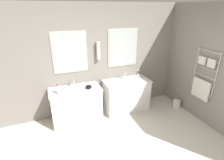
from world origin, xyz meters
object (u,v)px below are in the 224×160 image
Objects in this scene: amenity_bowl at (89,87)px; flower_vase at (138,75)px; vanity_right at (127,96)px; vanity_left at (77,105)px; toiletry_bottle at (58,89)px; waste_bin at (177,104)px.

flower_vase reaches higher than amenity_bowl.
vanity_right is 4.66× the size of flower_vase.
amenity_bowl is at bearing -9.46° from vanity_left.
flower_vase reaches higher than toiletry_bottle.
amenity_bowl is at bearing -174.60° from flower_vase.
toiletry_bottle reaches higher than amenity_bowl.
amenity_bowl is at bearing 0.75° from toiletry_bottle.
flower_vase is (1.32, 0.13, 0.06)m from amenity_bowl.
toiletry_bottle is 1.51× the size of amenity_bowl.
vanity_left is 5.33× the size of waste_bin.
toiletry_bottle is 0.66m from amenity_bowl.
vanity_left reaches higher than waste_bin.
amenity_bowl is (-0.99, -0.05, 0.44)m from vanity_right.
vanity_left is 2.61m from waste_bin.
vanity_right is 1.38m from waste_bin.
vanity_right is at bearing -167.18° from flower_vase.
vanity_right is at bearing 162.82° from waste_bin.
amenity_bowl is 0.64× the size of waste_bin.
vanity_left and vanity_right have the same top height.
amenity_bowl is (0.65, 0.01, -0.06)m from toiletry_bottle.
toiletry_bottle is (-1.64, -0.06, 0.50)m from vanity_right.
vanity_left is at bearing 8.98° from toiletry_bottle.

